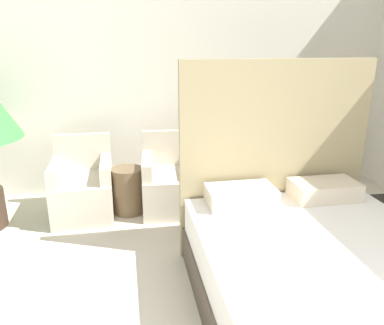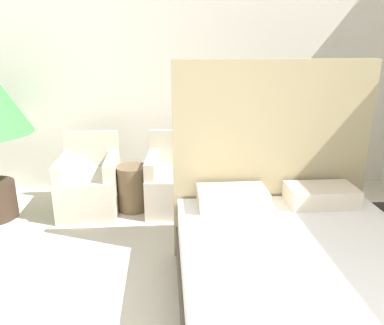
% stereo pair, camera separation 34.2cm
% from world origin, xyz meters
% --- Properties ---
extents(wall_back, '(10.00, 0.06, 2.90)m').
position_xyz_m(wall_back, '(0.00, 3.90, 1.45)').
color(wall_back, silver).
rests_on(wall_back, ground_plane).
extents(bed, '(1.56, 2.18, 1.60)m').
position_xyz_m(bed, '(0.64, 1.32, 0.31)').
color(bed, '#4C4238').
rests_on(bed, ground_plane).
extents(armchair_near_window_left, '(0.59, 0.67, 0.79)m').
position_xyz_m(armchair_near_window_left, '(-0.99, 3.24, 0.26)').
color(armchair_near_window_left, beige).
rests_on(armchair_near_window_left, ground_plane).
extents(armchair_near_window_right, '(0.63, 0.70, 0.79)m').
position_xyz_m(armchair_near_window_right, '(-0.10, 3.24, 0.26)').
color(armchair_near_window_right, beige).
rests_on(armchair_near_window_right, ground_plane).
extents(side_table, '(0.33, 0.33, 0.48)m').
position_xyz_m(side_table, '(-0.55, 3.24, 0.24)').
color(side_table, brown).
rests_on(side_table, ground_plane).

